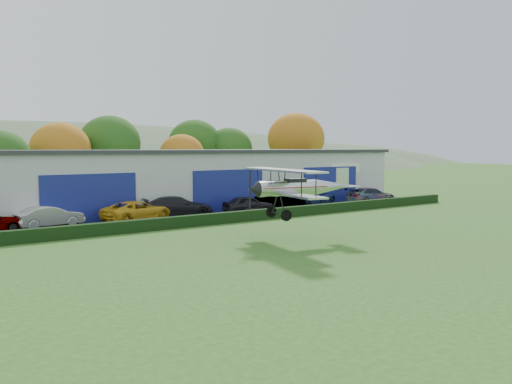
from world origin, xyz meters
TOP-DOWN VIEW (x-y plane):
  - ground at (0.00, 0.00)m, footprint 300.00×300.00m
  - apron at (3.00, 21.00)m, footprint 48.00×9.00m
  - hedge at (3.00, 16.20)m, footprint 46.00×0.60m
  - hangar at (5.00, 27.98)m, footprint 40.60×12.60m
  - tree_belt at (0.85, 40.62)m, footprint 75.70×13.22m
  - car_1 at (-9.98, 21.44)m, footprint 4.64×2.12m
  - car_2 at (-3.93, 20.73)m, footprint 5.91×3.95m
  - car_3 at (-0.35, 21.11)m, footprint 5.97×3.70m
  - car_4 at (5.45, 19.71)m, footprint 4.49×2.32m
  - car_5 at (9.82, 21.17)m, footprint 4.90×3.38m
  - car_6 at (14.58, 21.45)m, footprint 5.81×4.43m
  - car_7 at (20.12, 19.44)m, footprint 5.46×3.01m
  - biplane at (0.43, 7.60)m, footprint 6.80×7.77m

SIDE VIEW (x-z plane):
  - ground at x=0.00m, z-range 0.00..0.00m
  - apron at x=3.00m, z-range 0.00..0.05m
  - hedge at x=3.00m, z-range 0.00..0.80m
  - car_4 at x=5.45m, z-range 0.05..1.51m
  - car_6 at x=14.58m, z-range 0.05..1.52m
  - car_1 at x=-9.98m, z-range 0.05..1.53m
  - car_7 at x=20.12m, z-range 0.05..1.55m
  - car_2 at x=-3.93m, z-range 0.05..1.56m
  - car_5 at x=9.82m, z-range 0.05..1.58m
  - car_3 at x=-0.35m, z-range 0.05..1.67m
  - hangar at x=5.00m, z-range 0.01..5.31m
  - biplane at x=0.43m, z-range 1.80..4.69m
  - tree_belt at x=0.85m, z-range 0.55..10.67m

